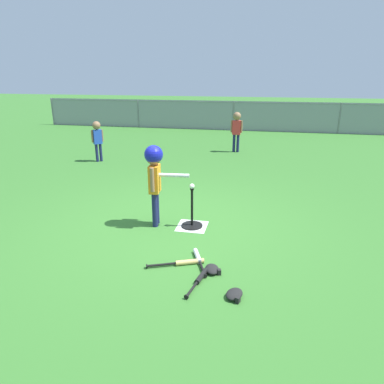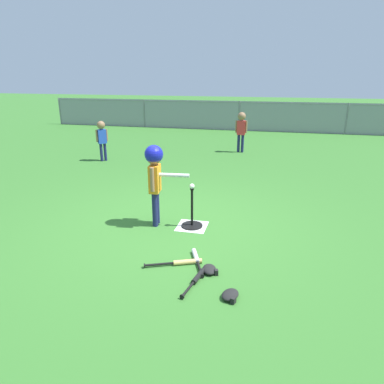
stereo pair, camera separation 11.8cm
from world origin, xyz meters
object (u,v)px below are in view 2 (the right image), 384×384
batting_tee (192,221)px  glove_by_plate (230,295)px  fielder_near_right (102,135)px  fielder_deep_left (241,127)px  glove_near_bats (210,269)px  spare_bat_black (196,279)px  baseball_on_tee (192,186)px  spare_bat_wood (182,262)px  spare_bat_silver (196,259)px  batter_child (155,169)px

batting_tee → glove_by_plate: (0.78, -1.61, -0.06)m
fielder_near_right → fielder_deep_left: (3.40, 1.86, 0.07)m
fielder_near_right → glove_near_bats: 5.95m
batting_tee → fielder_deep_left: fielder_deep_left is taller
glove_by_plate → glove_near_bats: size_ratio=1.02×
fielder_near_right → spare_bat_black: (3.56, -4.85, -0.64)m
batting_tee → baseball_on_tee: size_ratio=8.14×
baseball_on_tee → spare_bat_wood: 1.26m
spare_bat_silver → glove_by_plate: (0.50, -0.64, 0.01)m
batter_child → spare_bat_black: (0.91, -1.35, -0.84)m
baseball_on_tee → glove_by_plate: bearing=-64.1°
spare_bat_black → glove_by_plate: (0.41, -0.21, 0.01)m
fielder_near_right → spare_bat_black: bearing=-53.7°
fielder_near_right → baseball_on_tee: bearing=-47.3°
batter_child → glove_near_bats: (1.03, -1.13, -0.84)m
fielder_deep_left → batter_child: bearing=-98.0°
spare_bat_silver → fielder_deep_left: bearing=90.7°
baseball_on_tee → glove_near_bats: bearing=-67.6°
glove_by_plate → batting_tee: bearing=115.9°
baseball_on_tee → glove_near_bats: size_ratio=0.29×
spare_bat_silver → glove_by_plate: size_ratio=2.23×
spare_bat_wood → spare_bat_black: 0.39m
fielder_near_right → spare_bat_silver: size_ratio=1.77×
glove_near_bats → fielder_near_right: bearing=128.4°
fielder_near_right → fielder_deep_left: fielder_deep_left is taller
fielder_deep_left → glove_near_bats: (0.28, -6.50, -0.70)m
fielder_deep_left → baseball_on_tee: bearing=-92.2°
fielder_deep_left → spare_bat_silver: (0.07, -6.28, -0.71)m
fielder_deep_left → batting_tee: bearing=-92.2°
fielder_deep_left → spare_bat_wood: fielder_deep_left is taller
spare_bat_wood → glove_by_plate: (0.65, -0.52, 0.01)m
fielder_deep_left → spare_bat_wood: bearing=-90.7°
spare_bat_silver → glove_by_plate: 0.81m
batter_child → spare_bat_silver: batter_child is taller
batting_tee → baseball_on_tee: 0.55m
spare_bat_silver → baseball_on_tee: bearing=106.2°
spare_bat_silver → spare_bat_wood: same height
batting_tee → fielder_deep_left: (0.21, 5.32, 0.65)m
batting_tee → baseball_on_tee: (-0.00, 0.00, 0.55)m
batter_child → spare_bat_wood: 1.50m
glove_near_bats → batting_tee: bearing=112.4°
batting_tee → glove_near_bats: bearing=-67.6°
spare_bat_wood → spare_bat_black: same height
baseball_on_tee → spare_bat_silver: 1.18m
spare_bat_black → glove_near_bats: glove_near_bats is taller
batter_child → spare_bat_wood: batter_child is taller
fielder_deep_left → glove_by_plate: 6.98m
batting_tee → batter_child: size_ratio=0.49×
spare_bat_silver → spare_bat_wood: size_ratio=0.88×
batting_tee → spare_bat_wood: (0.13, -1.09, -0.06)m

